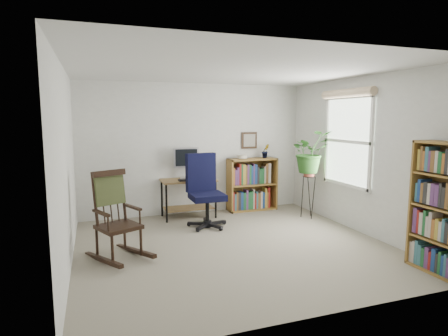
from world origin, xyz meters
name	(u,v)px	position (x,y,z in m)	size (l,w,h in m)	color
floor	(233,246)	(0.00, 0.00, 0.00)	(4.20, 4.00, 0.00)	gray
ceiling	(234,70)	(0.00, 0.00, 2.40)	(4.20, 4.00, 0.00)	silver
wall_back	(195,149)	(0.00, 2.00, 1.20)	(4.20, 0.00, 2.40)	silver
wall_front	(317,186)	(0.00, -2.00, 1.20)	(4.20, 0.00, 2.40)	silver
wall_left	(66,168)	(-2.10, 0.00, 1.20)	(0.00, 4.00, 2.40)	silver
wall_right	(361,156)	(2.10, 0.00, 1.20)	(0.00, 4.00, 2.40)	silver
window	(347,141)	(2.06, 0.30, 1.40)	(0.12, 1.20, 1.50)	white
desk	(189,198)	(-0.22, 1.70, 0.34)	(0.96, 0.53, 0.69)	olive
monitor	(186,163)	(-0.22, 1.84, 0.97)	(0.46, 0.16, 0.56)	#B5B4B9
keyboard	(190,180)	(-0.22, 1.58, 0.70)	(0.40, 0.15, 0.03)	black
office_chair	(207,190)	(-0.08, 1.00, 0.61)	(0.66, 0.66, 1.22)	black
rocking_chair	(118,215)	(-1.53, 0.06, 0.57)	(0.59, 0.98, 1.14)	black
low_bookshelf	(252,184)	(1.07, 1.82, 0.50)	(0.95, 0.32, 1.00)	olive
tall_bookshelf	(441,208)	(1.92, -1.60, 0.76)	(0.28, 0.66, 1.52)	olive
plant_stand	(308,193)	(1.80, 0.98, 0.44)	(0.24, 0.24, 0.87)	black
spider_plant	(310,131)	(1.80, 0.98, 1.54)	(1.69, 1.88, 1.46)	#285B20
potted_plant_small	(265,155)	(1.35, 1.83, 1.06)	(0.13, 0.24, 0.11)	#285B20
framed_picture	(249,140)	(1.07, 1.97, 1.34)	(0.32, 0.04, 0.32)	black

